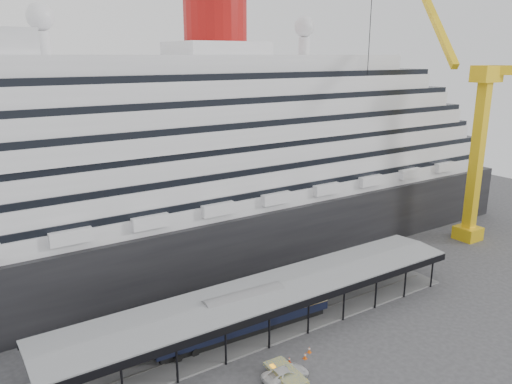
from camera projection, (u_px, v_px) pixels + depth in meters
ground at (294, 344)px, 58.72m from camera, size 200.00×200.00×0.00m
cruise_ship at (174, 149)px, 79.67m from camera, size 130.00×30.00×43.90m
platform_canopy at (270, 308)px, 62.13m from camera, size 56.00×9.18×5.30m
crane_yellow at (474, 132)px, 86.84m from camera, size 23.83×18.78×47.60m
port_truck at (286, 374)px, 51.99m from camera, size 5.23×2.63×1.42m
pullman_carriage at (244, 314)px, 60.04m from camera, size 23.37×4.10×22.83m
traffic_cone_left at (305, 356)px, 55.75m from camera, size 0.43×0.43×0.81m
traffic_cone_mid at (289, 360)px, 55.11m from camera, size 0.40×0.40×0.69m
traffic_cone_right at (309, 350)px, 56.92m from camera, size 0.49×0.49×0.79m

